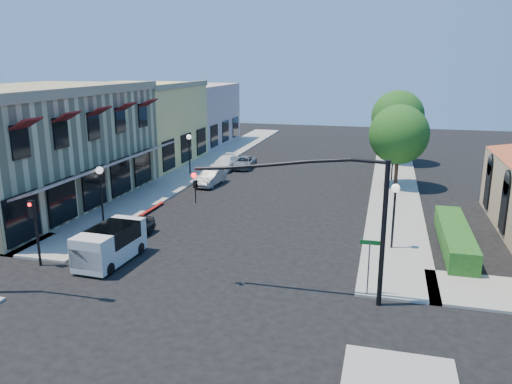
% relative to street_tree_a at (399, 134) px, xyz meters
% --- Properties ---
extents(ground, '(120.00, 120.00, 0.00)m').
position_rel_street_tree_a_xyz_m(ground, '(-8.80, -22.00, -4.19)').
color(ground, black).
rests_on(ground, ground).
extents(sidewalk_left, '(3.50, 50.00, 0.12)m').
position_rel_street_tree_a_xyz_m(sidewalk_left, '(-17.55, 5.00, -4.13)').
color(sidewalk_left, gray).
rests_on(sidewalk_left, ground).
extents(sidewalk_right, '(3.50, 50.00, 0.12)m').
position_rel_street_tree_a_xyz_m(sidewalk_right, '(-0.05, 5.00, -4.13)').
color(sidewalk_right, gray).
rests_on(sidewalk_right, ground).
extents(curb_red_strip, '(0.25, 10.00, 0.06)m').
position_rel_street_tree_a_xyz_m(curb_red_strip, '(-15.70, -14.00, -4.19)').
color(curb_red_strip, maroon).
rests_on(curb_red_strip, ground).
extents(corner_brick_building, '(11.77, 18.20, 8.10)m').
position_rel_street_tree_a_xyz_m(corner_brick_building, '(-24.25, -11.00, -0.19)').
color(corner_brick_building, beige).
rests_on(corner_brick_building, ground).
extents(yellow_stucco_building, '(10.00, 12.00, 7.60)m').
position_rel_street_tree_a_xyz_m(yellow_stucco_building, '(-24.30, 4.00, -0.39)').
color(yellow_stucco_building, '#EAC169').
rests_on(yellow_stucco_building, ground).
extents(pink_stucco_building, '(10.00, 12.00, 7.00)m').
position_rel_street_tree_a_xyz_m(pink_stucco_building, '(-24.30, 16.00, -0.69)').
color(pink_stucco_building, '#C69995').
rests_on(pink_stucco_building, ground).
extents(hedge, '(1.40, 8.00, 1.10)m').
position_rel_street_tree_a_xyz_m(hedge, '(2.90, -13.00, -4.19)').
color(hedge, '#1F5117').
rests_on(hedge, ground).
extents(street_tree_a, '(4.56, 4.56, 6.48)m').
position_rel_street_tree_a_xyz_m(street_tree_a, '(0.00, 0.00, 0.00)').
color(street_tree_a, black).
rests_on(street_tree_a, ground).
extents(street_tree_b, '(4.94, 4.94, 7.02)m').
position_rel_street_tree_a_xyz_m(street_tree_b, '(0.00, 10.00, 0.35)').
color(street_tree_b, black).
rests_on(street_tree_b, ground).
extents(signal_mast_arm, '(8.01, 0.39, 6.00)m').
position_rel_street_tree_a_xyz_m(signal_mast_arm, '(-2.94, -20.50, -0.11)').
color(signal_mast_arm, black).
rests_on(signal_mast_arm, ground).
extents(secondary_signal, '(0.28, 0.42, 3.32)m').
position_rel_street_tree_a_xyz_m(secondary_signal, '(-16.80, -20.59, -1.88)').
color(secondary_signal, black).
rests_on(secondary_signal, ground).
extents(street_name_sign, '(0.80, 0.06, 2.50)m').
position_rel_street_tree_a_xyz_m(street_name_sign, '(-1.30, -19.80, -2.50)').
color(street_name_sign, '#595B5E').
rests_on(street_name_sign, ground).
extents(lamppost_left_near, '(0.44, 0.44, 3.57)m').
position_rel_street_tree_a_xyz_m(lamppost_left_near, '(-17.30, -14.00, -1.46)').
color(lamppost_left_near, black).
rests_on(lamppost_left_near, ground).
extents(lamppost_left_far, '(0.44, 0.44, 3.57)m').
position_rel_street_tree_a_xyz_m(lamppost_left_far, '(-17.30, 0.00, -1.46)').
color(lamppost_left_far, black).
rests_on(lamppost_left_far, ground).
extents(lamppost_right_near, '(0.44, 0.44, 3.57)m').
position_rel_street_tree_a_xyz_m(lamppost_right_near, '(-0.30, -14.00, -1.46)').
color(lamppost_right_near, black).
rests_on(lamppost_right_near, ground).
extents(lamppost_right_far, '(0.44, 0.44, 3.57)m').
position_rel_street_tree_a_xyz_m(lamppost_right_far, '(-0.30, 2.00, -1.46)').
color(lamppost_right_far, black).
rests_on(lamppost_right_far, ground).
extents(white_van, '(1.94, 4.11, 1.79)m').
position_rel_street_tree_a_xyz_m(white_van, '(-13.69, -19.29, -3.16)').
color(white_van, beige).
rests_on(white_van, ground).
extents(parked_car_a, '(1.73, 3.63, 1.20)m').
position_rel_street_tree_a_xyz_m(parked_car_a, '(-14.38, -16.00, -3.59)').
color(parked_car_a, black).
rests_on(parked_car_a, ground).
extents(parked_car_b, '(1.56, 3.83, 1.24)m').
position_rel_street_tree_a_xyz_m(parked_car_b, '(-14.31, -3.00, -3.58)').
color(parked_car_b, '#96999B').
rests_on(parked_car_b, ground).
extents(parked_car_c, '(2.01, 4.42, 1.25)m').
position_rel_street_tree_a_xyz_m(parked_car_c, '(-15.00, 3.00, -3.57)').
color(parked_car_c, white).
rests_on(parked_car_c, ground).
extents(parked_car_d, '(1.89, 3.92, 1.08)m').
position_rel_street_tree_a_xyz_m(parked_car_d, '(-13.60, 4.00, -3.66)').
color(parked_car_d, gray).
rests_on(parked_car_d, ground).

